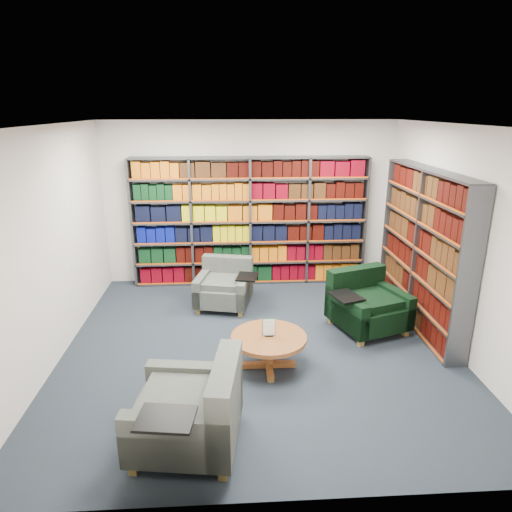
{
  "coord_description": "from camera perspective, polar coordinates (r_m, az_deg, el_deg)",
  "views": [
    {
      "loc": [
        -0.36,
        -5.33,
        2.99
      ],
      "look_at": [
        0.0,
        0.6,
        1.05
      ],
      "focal_mm": 32.0,
      "sensor_mm": 36.0,
      "label": 1
    }
  ],
  "objects": [
    {
      "name": "bookshelf_back",
      "position": [
        7.91,
        -0.76,
        4.24
      ],
      "size": [
        4.0,
        0.28,
        2.2
      ],
      "color": "#47494F",
      "rests_on": "ground"
    },
    {
      "name": "room_shell",
      "position": [
        5.57,
        0.37,
        1.51
      ],
      "size": [
        5.02,
        5.02,
        2.82
      ],
      "color": "black",
      "rests_on": "ground"
    },
    {
      "name": "coffee_table",
      "position": [
        5.5,
        1.61,
        -10.75
      ],
      "size": [
        0.9,
        0.9,
        0.63
      ],
      "color": "olive",
      "rests_on": "ground"
    },
    {
      "name": "chair_green_right",
      "position": [
        6.65,
        13.45,
        -6.03
      ],
      "size": [
        1.18,
        1.13,
        0.81
      ],
      "color": "black",
      "rests_on": "ground"
    },
    {
      "name": "chair_teal_left",
      "position": [
        7.22,
        -3.9,
        -3.87
      ],
      "size": [
        1.03,
        0.96,
        0.73
      ],
      "color": "#0F253B",
      "rests_on": "ground"
    },
    {
      "name": "bookshelf_right",
      "position": [
        6.78,
        20.15,
        0.76
      ],
      "size": [
        0.28,
        2.5,
        2.2
      ],
      "color": "#47494F",
      "rests_on": "ground"
    },
    {
      "name": "chair_teal_front",
      "position": [
        4.41,
        -7.51,
        -18.94
      ],
      "size": [
        1.05,
        1.17,
        0.85
      ],
      "color": "#0F253B",
      "rests_on": "ground"
    }
  ]
}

